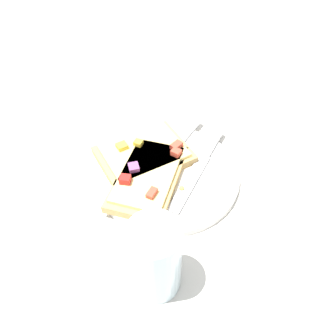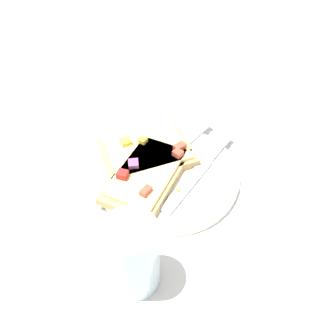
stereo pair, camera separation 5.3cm
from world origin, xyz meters
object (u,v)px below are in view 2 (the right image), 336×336
Objects in this scene: plate at (168,175)px; pizza_slice_main at (147,174)px; fork at (168,159)px; drinking_glass at (133,256)px; knife at (205,163)px; pizza_slice_corner at (147,151)px.

plate is 1.31× the size of pizza_slice_main.
drinking_glass is at bearing 26.83° from fork.
knife is (-0.03, 0.06, 0.01)m from plate.
drinking_glass reaches higher than pizza_slice_corner.
fork is at bearing -14.84° from pizza_slice_main.
pizza_slice_main is (0.04, -0.03, 0.01)m from fork.
drinking_glass is (0.16, 0.01, 0.04)m from pizza_slice_main.
knife reaches higher than plate.
knife reaches higher than fork.
pizza_slice_main is at bearing -61.46° from plate.
pizza_slice_corner is at bearing -69.40° from fork.
pizza_slice_corner is at bearing 26.76° from pizza_slice_main.
pizza_slice_corner is (-0.04, -0.04, 0.02)m from plate.
plate is 0.19m from drinking_glass.
knife is 1.09× the size of pizza_slice_main.
plate is 1.20× the size of knife.
drinking_glass reaches higher than plate.
drinking_glass is at bearing -6.98° from plate.
fork is 1.78× the size of drinking_glass.
plate is 0.06m from pizza_slice_corner.
drinking_glass is (0.21, 0.02, 0.04)m from pizza_slice_corner.
knife is 0.10m from pizza_slice_main.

